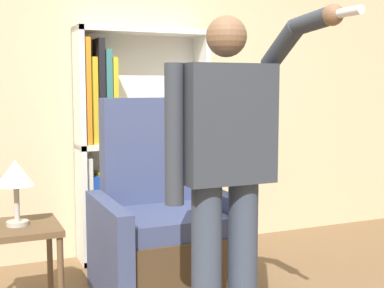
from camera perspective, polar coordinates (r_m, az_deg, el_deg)
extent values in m
cube|color=beige|center=(4.41, -5.03, 6.77)|extent=(8.00, 0.06, 2.80)
cube|color=white|center=(4.11, -11.83, -0.31)|extent=(0.04, 0.28, 1.80)
cube|color=white|center=(4.42, 1.00, 0.28)|extent=(0.04, 0.28, 1.80)
cube|color=white|center=(4.36, -5.73, 0.17)|extent=(1.04, 0.01, 1.80)
cube|color=white|center=(4.42, -5.07, -11.40)|extent=(1.04, 0.28, 0.04)
cube|color=white|center=(4.24, -5.18, 0.00)|extent=(1.04, 0.28, 0.04)
cube|color=white|center=(4.23, -5.30, 11.90)|extent=(1.04, 0.28, 0.04)
cube|color=white|center=(4.20, -11.00, -6.66)|extent=(0.04, 0.21, 0.78)
cube|color=#1E47B2|center=(4.23, -10.33, -7.57)|extent=(0.05, 0.18, 0.63)
cube|color=gold|center=(4.24, -9.59, -7.40)|extent=(0.05, 0.21, 0.65)
cube|color=white|center=(4.26, -8.85, -7.74)|extent=(0.05, 0.21, 0.59)
cube|color=#337070|center=(4.27, -8.29, -7.81)|extent=(0.02, 0.24, 0.57)
cube|color=orange|center=(4.10, -11.27, 5.52)|extent=(0.04, 0.23, 0.79)
cube|color=gold|center=(4.11, -10.51, 4.56)|extent=(0.05, 0.16, 0.65)
cube|color=black|center=(4.12, -9.84, 5.53)|extent=(0.04, 0.22, 0.79)
cube|color=#337070|center=(4.13, -9.12, 4.97)|extent=(0.05, 0.23, 0.71)
cube|color=gold|center=(4.14, -8.49, 4.60)|extent=(0.04, 0.24, 0.65)
cube|color=#4C3823|center=(3.54, -2.71, -12.52)|extent=(0.67, 0.72, 0.44)
cube|color=#3D4770|center=(3.42, -2.50, -8.27)|extent=(0.63, 0.60, 0.12)
cube|color=#3D4770|center=(3.70, -4.51, -3.25)|extent=(0.67, 0.16, 1.06)
cube|color=#3D4770|center=(3.40, -8.90, -11.51)|extent=(0.10, 0.80, 0.66)
cube|color=#3D4770|center=(3.65, 3.00, -10.16)|extent=(0.10, 0.80, 0.66)
cylinder|color=#384256|center=(2.70, 1.56, -13.58)|extent=(0.15, 0.15, 0.89)
cylinder|color=#384256|center=(2.78, 5.41, -12.97)|extent=(0.15, 0.15, 0.89)
cube|color=#333842|center=(2.58, 3.63, 2.20)|extent=(0.45, 0.24, 0.57)
sphere|color=brown|center=(2.59, 3.70, 11.38)|extent=(0.20, 0.20, 0.20)
cylinder|color=#333842|center=(2.48, -1.91, 1.00)|extent=(0.09, 0.09, 0.66)
cylinder|color=#333842|center=(2.60, 9.57, 10.22)|extent=(0.09, 0.28, 0.23)
cylinder|color=#333842|center=(2.41, 12.84, 12.66)|extent=(0.08, 0.27, 0.10)
sphere|color=brown|center=(2.31, 14.79, 13.18)|extent=(0.09, 0.09, 0.09)
cylinder|color=white|center=(2.23, 16.33, 13.37)|extent=(0.04, 0.15, 0.04)
cube|color=brown|center=(3.28, -18.10, -8.54)|extent=(0.46, 0.46, 0.04)
cylinder|color=brown|center=(3.19, -13.81, -14.08)|extent=(0.04, 0.04, 0.52)
cylinder|color=brown|center=(3.57, -14.92, -11.88)|extent=(0.04, 0.04, 0.52)
cylinder|color=#B7B2A8|center=(3.27, -18.12, -8.03)|extent=(0.13, 0.13, 0.02)
cylinder|color=#B7B2A8|center=(3.24, -18.19, -6.02)|extent=(0.03, 0.03, 0.21)
cone|color=beige|center=(3.21, -18.30, -2.90)|extent=(0.23, 0.23, 0.15)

